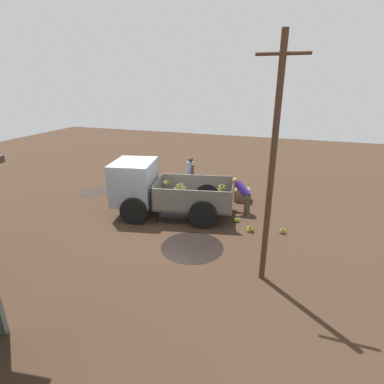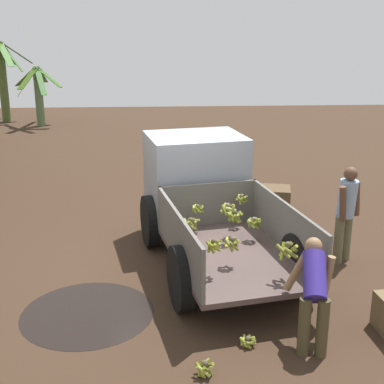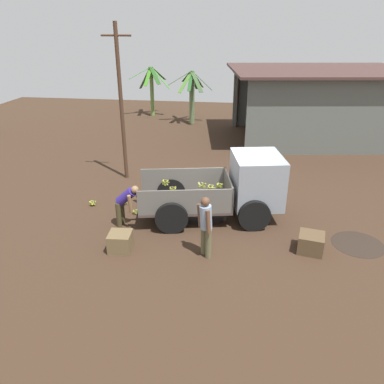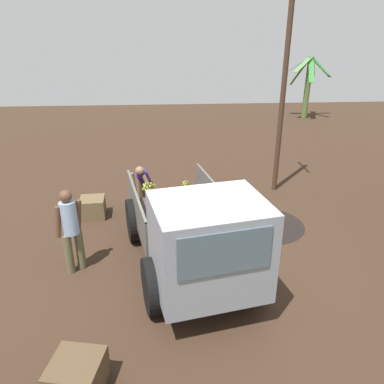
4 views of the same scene
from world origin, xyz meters
name	(u,v)px [view 1 (image 1 of 4)]	position (x,y,z in m)	size (l,w,h in m)	color
ground	(150,218)	(0.00, 0.00, 0.00)	(36.00, 36.00, 0.00)	#39271B
mud_patch_0	(177,215)	(-0.86, -0.52, 0.00)	(1.47, 1.47, 0.01)	black
mud_patch_1	(192,247)	(-2.10, 1.42, 0.00)	(1.88, 1.88, 0.01)	black
mud_patch_2	(95,192)	(3.53, -1.62, 0.00)	(1.41, 1.41, 0.01)	black
cargo_truck	(148,187)	(0.23, -0.38, 1.04)	(4.53, 2.66, 1.98)	#4C3C39
utility_pole	(272,166)	(-4.24, 2.24, 2.92)	(1.06, 0.14, 5.63)	#452D20
person_foreground_visitor	(190,174)	(-0.58, -2.74, 0.93)	(0.49, 0.53, 1.68)	brown
person_worker_loading	(243,193)	(-3.06, -1.50, 0.79)	(0.75, 0.62, 1.34)	#423922
banana_bunch_on_ground_0	(250,229)	(-3.60, -0.12, 0.11)	(0.24, 0.24, 0.20)	#47402E
banana_bunch_on_ground_1	(237,220)	(-3.03, -0.72, 0.07)	(0.22, 0.22, 0.14)	brown
banana_bunch_on_ground_2	(283,230)	(-4.61, -0.35, 0.11)	(0.24, 0.24, 0.20)	brown
wooden_crate_0	(242,195)	(-2.85, -2.78, 0.25)	(0.59, 0.59, 0.50)	brown
wooden_crate_1	(127,186)	(2.17, -2.14, 0.25)	(0.65, 0.65, 0.50)	brown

